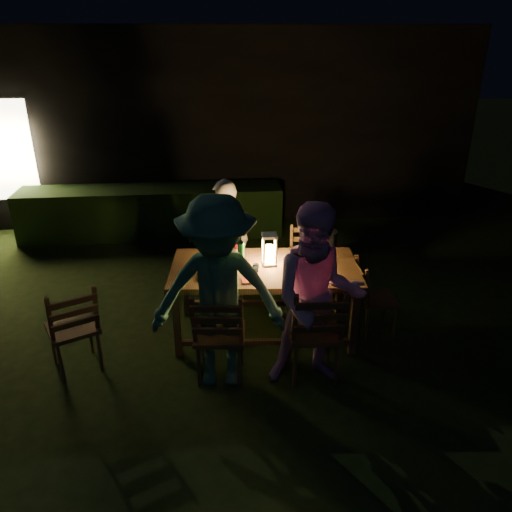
{
  "coord_description": "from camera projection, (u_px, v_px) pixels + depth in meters",
  "views": [
    {
      "loc": [
        0.47,
        -4.1,
        3.14
      ],
      "look_at": [
        0.94,
        0.9,
        0.84
      ],
      "focal_mm": 35.0,
      "sensor_mm": 36.0,
      "label": 1
    }
  ],
  "objects": [
    {
      "name": "garden_envelope",
      "position": [
        184.0,
        114.0,
        9.89
      ],
      "size": [
        40.0,
        40.0,
        3.2
      ],
      "color": "black",
      "rests_on": "ground"
    },
    {
      "name": "dining_table",
      "position": [
        265.0,
        274.0,
        5.34
      ],
      "size": [
        2.06,
        1.14,
        0.83
      ],
      "rotation": [
        0.0,
        0.0,
        -0.08
      ],
      "color": "#4A2B18",
      "rests_on": "ground"
    },
    {
      "name": "chair_near_left",
      "position": [
        220.0,
        349.0,
        4.8
      ],
      "size": [
        0.52,
        0.55,
        1.06
      ],
      "rotation": [
        0.0,
        0.0,
        -0.11
      ],
      "color": "#4A2B18",
      "rests_on": "ground"
    },
    {
      "name": "chair_near_right",
      "position": [
        314.0,
        348.0,
        4.81
      ],
      "size": [
        0.5,
        0.54,
        1.09
      ],
      "rotation": [
        0.0,
        0.0,
        -0.04
      ],
      "color": "#4A2B18",
      "rests_on": "ground"
    },
    {
      "name": "chair_far_left",
      "position": [
        226.0,
        279.0,
        6.22
      ],
      "size": [
        0.43,
        0.46,
        0.95
      ],
      "rotation": [
        0.0,
        0.0,
        3.13
      ],
      "color": "#4A2B18",
      "rests_on": "ground"
    },
    {
      "name": "chair_far_right",
      "position": [
        306.0,
        278.0,
        6.23
      ],
      "size": [
        0.48,
        0.5,
        0.96
      ],
      "rotation": [
        0.0,
        0.0,
        3.03
      ],
      "color": "#4A2B18",
      "rests_on": "ground"
    },
    {
      "name": "chair_end",
      "position": [
        375.0,
        311.0,
        5.55
      ],
      "size": [
        0.44,
        0.41,
        0.91
      ],
      "rotation": [
        0.0,
        0.0,
        -1.57
      ],
      "color": "#4A2B18",
      "rests_on": "ground"
    },
    {
      "name": "chair_spare",
      "position": [
        76.0,
        342.0,
        4.93
      ],
      "size": [
        0.62,
        0.64,
        1.02
      ],
      "rotation": [
        0.0,
        0.0,
        0.46
      ],
      "color": "#4A2B18",
      "rests_on": "ground"
    },
    {
      "name": "person_house_side",
      "position": [
        226.0,
        241.0,
        6.06
      ],
      "size": [
        0.6,
        0.42,
        1.56
      ],
      "primitive_type": "imported",
      "rotation": [
        0.0,
        0.0,
        3.07
      ],
      "color": "#C0B1A3",
      "rests_on": "ground"
    },
    {
      "name": "person_opp_right",
      "position": [
        317.0,
        298.0,
        4.53
      ],
      "size": [
        0.93,
        0.75,
        1.8
      ],
      "primitive_type": "imported",
      "rotation": [
        0.0,
        0.0,
        -0.08
      ],
      "color": "#E49DD8",
      "rests_on": "ground"
    },
    {
      "name": "person_opp_left",
      "position": [
        218.0,
        295.0,
        4.5
      ],
      "size": [
        1.27,
        0.79,
        1.89
      ],
      "primitive_type": "imported",
      "rotation": [
        0.0,
        0.0,
        -0.08
      ],
      "color": "#387157",
      "rests_on": "ground"
    },
    {
      "name": "lantern",
      "position": [
        269.0,
        251.0,
        5.28
      ],
      "size": [
        0.16,
        0.16,
        0.35
      ],
      "color": "white",
      "rests_on": "dining_table"
    },
    {
      "name": "plate_far_left",
      "position": [
        214.0,
        258.0,
        5.49
      ],
      "size": [
        0.25,
        0.25,
        0.01
      ],
      "primitive_type": "cylinder",
      "color": "white",
      "rests_on": "dining_table"
    },
    {
      "name": "plate_near_left",
      "position": [
        212.0,
        276.0,
        5.09
      ],
      "size": [
        0.25,
        0.25,
        0.01
      ],
      "primitive_type": "cylinder",
      "color": "white",
      "rests_on": "dining_table"
    },
    {
      "name": "plate_far_right",
      "position": [
        305.0,
        257.0,
        5.5
      ],
      "size": [
        0.25,
        0.25,
        0.01
      ],
      "primitive_type": "cylinder",
      "color": "white",
      "rests_on": "dining_table"
    },
    {
      "name": "plate_near_right",
      "position": [
        309.0,
        275.0,
        5.1
      ],
      "size": [
        0.25,
        0.25,
        0.01
      ],
      "primitive_type": "cylinder",
      "color": "white",
      "rests_on": "dining_table"
    },
    {
      "name": "wineglass_a",
      "position": [
        237.0,
        249.0,
        5.51
      ],
      "size": [
        0.06,
        0.06,
        0.18
      ],
      "primitive_type": null,
      "color": "#59070F",
      "rests_on": "dining_table"
    },
    {
      "name": "wineglass_b",
      "position": [
        196.0,
        265.0,
        5.14
      ],
      "size": [
        0.06,
        0.06,
        0.18
      ],
      "primitive_type": null,
      "color": "#59070F",
      "rests_on": "dining_table"
    },
    {
      "name": "wineglass_c",
      "position": [
        295.0,
        271.0,
        5.01
      ],
      "size": [
        0.06,
        0.06,
        0.18
      ],
      "primitive_type": null,
      "color": "#59070F",
      "rests_on": "dining_table"
    },
    {
      "name": "wineglass_d",
      "position": [
        321.0,
        252.0,
        5.44
      ],
      "size": [
        0.06,
        0.06,
        0.18
      ],
      "primitive_type": null,
      "color": "#59070F",
      "rests_on": "dining_table"
    },
    {
      "name": "wineglass_e",
      "position": [
        256.0,
        272.0,
        4.99
      ],
      "size": [
        0.06,
        0.06,
        0.18
      ],
      "primitive_type": null,
      "color": "silver",
      "rests_on": "dining_table"
    },
    {
      "name": "bottle_table",
      "position": [
        241.0,
        255.0,
        5.24
      ],
      "size": [
        0.07,
        0.07,
        0.28
      ],
      "primitive_type": "cylinder",
      "color": "#0F471E",
      "rests_on": "dining_table"
    },
    {
      "name": "napkin_left",
      "position": [
        251.0,
        280.0,
        5.01
      ],
      "size": [
        0.18,
        0.14,
        0.01
      ],
      "primitive_type": "cube",
      "color": "red",
      "rests_on": "dining_table"
    },
    {
      "name": "napkin_right",
      "position": [
        320.0,
        279.0,
        5.03
      ],
      "size": [
        0.18,
        0.14,
        0.01
      ],
      "primitive_type": "cube",
      "color": "red",
      "rests_on": "dining_table"
    },
    {
      "name": "phone",
      "position": [
        204.0,
        280.0,
        5.02
      ],
      "size": [
        0.14,
        0.07,
        0.01
      ],
      "primitive_type": "cube",
      "color": "black",
      "rests_on": "dining_table"
    },
    {
      "name": "side_table",
      "position": [
        324.0,
        253.0,
        6.22
      ],
      "size": [
        0.49,
        0.49,
        0.66
      ],
      "color": "#916848",
      "rests_on": "ground"
    },
    {
      "name": "ice_bucket",
      "position": [
        325.0,
        239.0,
        6.14
      ],
      "size": [
        0.3,
        0.3,
        0.22
      ],
      "primitive_type": "cylinder",
      "color": "#A5A8AD",
      "rests_on": "side_table"
    },
    {
      "name": "bottle_bucket_a",
      "position": [
        322.0,
        237.0,
        6.08
      ],
      "size": [
        0.07,
        0.07,
        0.32
      ],
      "primitive_type": "cylinder",
      "color": "#0F471E",
      "rests_on": "side_table"
    },
    {
      "name": "bottle_bucket_b",
      "position": [
        328.0,
        234.0,
        6.16
      ],
      "size": [
        0.07,
        0.07,
        0.32
      ],
      "primitive_type": "cylinder",
      "color": "#0F471E",
      "rests_on": "side_table"
    }
  ]
}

